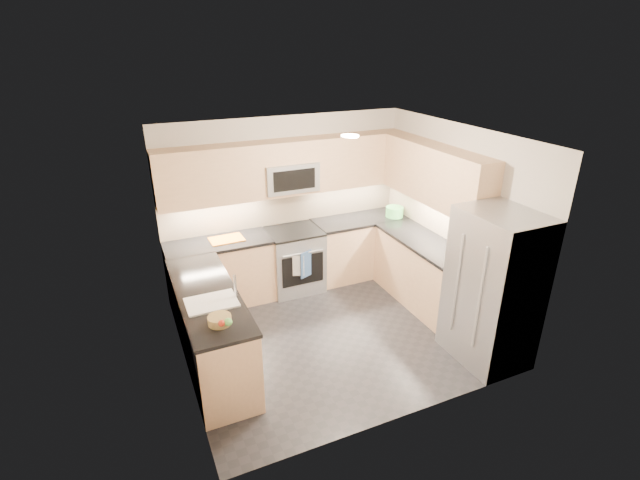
{
  "coord_description": "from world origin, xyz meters",
  "views": [
    {
      "loc": [
        -2.16,
        -4.49,
        3.46
      ],
      "look_at": [
        0.0,
        0.35,
        1.15
      ],
      "focal_mm": 26.0,
      "sensor_mm": 36.0,
      "label": 1
    }
  ],
  "objects_px": {
    "utensil_bowl": "(395,212)",
    "cutting_board": "(227,239)",
    "microwave": "(289,176)",
    "refrigerator": "(493,288)",
    "fruit_basket": "(220,320)",
    "gas_range": "(294,260)"
  },
  "relations": [
    {
      "from": "utensil_bowl",
      "to": "cutting_board",
      "type": "xyz_separation_m",
      "value": [
        -2.58,
        0.17,
        -0.07
      ]
    },
    {
      "from": "microwave",
      "to": "refrigerator",
      "type": "distance_m",
      "value": 3.04
    },
    {
      "from": "cutting_board",
      "to": "fruit_basket",
      "type": "distance_m",
      "value": 2.05
    },
    {
      "from": "cutting_board",
      "to": "gas_range",
      "type": "bearing_deg",
      "value": -2.58
    },
    {
      "from": "gas_range",
      "to": "cutting_board",
      "type": "xyz_separation_m",
      "value": [
        -0.96,
        0.04,
        0.49
      ]
    },
    {
      "from": "microwave",
      "to": "fruit_basket",
      "type": "bearing_deg",
      "value": -126.2
    },
    {
      "from": "microwave",
      "to": "gas_range",
      "type": "bearing_deg",
      "value": -90.0
    },
    {
      "from": "refrigerator",
      "to": "fruit_basket",
      "type": "distance_m",
      "value": 3.0
    },
    {
      "from": "utensil_bowl",
      "to": "fruit_basket",
      "type": "distance_m",
      "value": 3.61
    },
    {
      "from": "cutting_board",
      "to": "fruit_basket",
      "type": "relative_size",
      "value": 1.98
    },
    {
      "from": "refrigerator",
      "to": "cutting_board",
      "type": "bearing_deg",
      "value": 134.36
    },
    {
      "from": "microwave",
      "to": "utensil_bowl",
      "type": "height_order",
      "value": "microwave"
    },
    {
      "from": "refrigerator",
      "to": "utensil_bowl",
      "type": "xyz_separation_m",
      "value": [
        0.16,
        2.3,
        0.12
      ]
    },
    {
      "from": "refrigerator",
      "to": "cutting_board",
      "type": "height_order",
      "value": "refrigerator"
    },
    {
      "from": "microwave",
      "to": "fruit_basket",
      "type": "relative_size",
      "value": 3.35
    },
    {
      "from": "gas_range",
      "to": "microwave",
      "type": "distance_m",
      "value": 1.25
    },
    {
      "from": "utensil_bowl",
      "to": "fruit_basket",
      "type": "xyz_separation_m",
      "value": [
        -3.12,
        -1.81,
        -0.04
      ]
    },
    {
      "from": "gas_range",
      "to": "microwave",
      "type": "xyz_separation_m",
      "value": [
        0.0,
        0.12,
        1.24
      ]
    },
    {
      "from": "gas_range",
      "to": "refrigerator",
      "type": "xyz_separation_m",
      "value": [
        1.45,
        -2.43,
        0.45
      ]
    },
    {
      "from": "utensil_bowl",
      "to": "fruit_basket",
      "type": "relative_size",
      "value": 1.18
    },
    {
      "from": "utensil_bowl",
      "to": "fruit_basket",
      "type": "bearing_deg",
      "value": -149.88
    },
    {
      "from": "gas_range",
      "to": "utensil_bowl",
      "type": "height_order",
      "value": "utensil_bowl"
    }
  ]
}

